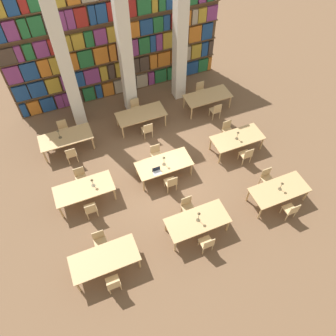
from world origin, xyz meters
name	(u,v)px	position (x,y,z in m)	size (l,w,h in m)	color
ground_plane	(165,173)	(0.00, 0.00, 0.00)	(40.00, 40.00, 0.00)	brown
bookshelf_bank	(116,42)	(0.00, 5.63, 2.68)	(9.93, 0.35, 5.50)	brown
pillar_left	(65,66)	(-2.46, 4.26, 3.00)	(0.51, 0.51, 6.00)	silver
pillar_center	(125,52)	(0.00, 4.26, 3.00)	(0.51, 0.51, 6.00)	silver
pillar_right	(180,39)	(2.46, 4.26, 3.00)	(0.51, 0.51, 6.00)	silver
reading_table_0	(105,259)	(-3.27, -2.91, 0.66)	(2.17, 0.99, 0.72)	tan
chair_0	(113,284)	(-3.24, -3.69, 0.46)	(0.42, 0.40, 0.86)	tan
chair_1	(100,240)	(-3.24, -2.13, 0.46)	(0.42, 0.40, 0.86)	tan
reading_table_1	(197,221)	(0.04, -2.82, 0.66)	(2.17, 0.99, 0.72)	tan
chair_2	(207,243)	(0.03, -3.60, 0.46)	(0.42, 0.40, 0.86)	tan
chair_3	(187,206)	(0.03, -2.04, 0.46)	(0.42, 0.40, 0.86)	tan
desk_lamp_0	(199,215)	(0.05, -2.82, 1.05)	(0.14, 0.14, 0.49)	brown
reading_table_2	(279,190)	(3.36, -2.82, 0.66)	(2.17, 0.99, 0.72)	tan
chair_4	(291,210)	(3.38, -3.60, 0.46)	(0.42, 0.40, 0.86)	tan
chair_5	(267,177)	(3.38, -2.04, 0.46)	(0.42, 0.40, 0.86)	tan
desk_lamp_1	(282,185)	(3.37, -2.81, 1.00)	(0.14, 0.14, 0.41)	brown
reading_table_3	(84,189)	(-3.23, -0.03, 0.66)	(2.17, 0.99, 0.72)	tan
chair_6	(91,209)	(-3.22, -0.81, 0.46)	(0.42, 0.40, 0.86)	tan
chair_7	(81,177)	(-3.22, 0.75, 0.46)	(0.42, 0.40, 0.86)	tan
desk_lamp_2	(92,181)	(-2.87, -0.04, 0.98)	(0.14, 0.14, 0.39)	brown
reading_table_4	(164,164)	(-0.08, -0.07, 0.66)	(2.17, 0.99, 0.72)	tan
chair_8	(171,182)	(-0.10, -0.85, 0.46)	(0.42, 0.40, 0.86)	tan
chair_9	(156,154)	(-0.10, 0.72, 0.46)	(0.42, 0.40, 0.86)	tan
desk_lamp_3	(164,159)	(-0.09, -0.11, 1.03)	(0.14, 0.14, 0.46)	brown
laptop	(157,172)	(-0.48, -0.37, 0.76)	(0.32, 0.22, 0.21)	silver
reading_table_5	(237,139)	(3.26, 0.04, 0.66)	(2.17, 0.99, 0.72)	tan
chair_10	(246,155)	(3.26, -0.74, 0.46)	(0.42, 0.40, 0.86)	tan
chair_11	(228,129)	(3.26, 0.82, 0.46)	(0.42, 0.40, 0.86)	tan
desk_lamp_4	(238,134)	(3.18, -0.01, 1.00)	(0.14, 0.14, 0.42)	brown
reading_table_6	(66,138)	(-3.32, 2.81, 0.66)	(2.17, 0.99, 0.72)	tan
chair_12	(71,154)	(-3.30, 2.03, 0.46)	(0.42, 0.40, 0.86)	tan
chair_13	(63,129)	(-3.30, 3.59, 0.46)	(0.42, 0.40, 0.86)	tan
desk_lamp_5	(58,133)	(-3.52, 2.85, 1.02)	(0.14, 0.14, 0.44)	brown
reading_table_7	(141,115)	(0.05, 2.94, 0.66)	(2.17, 0.99, 0.72)	tan
chair_14	(147,129)	(0.06, 2.15, 0.46)	(0.42, 0.40, 0.86)	tan
chair_15	(136,107)	(0.06, 3.72, 0.46)	(0.42, 0.40, 0.86)	tan
reading_table_8	(208,97)	(3.33, 2.89, 0.66)	(2.17, 0.99, 0.72)	tan
chair_16	(216,110)	(3.38, 2.11, 0.46)	(0.42, 0.40, 0.86)	tan
chair_17	(201,90)	(3.38, 3.67, 0.46)	(0.42, 0.40, 0.86)	tan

